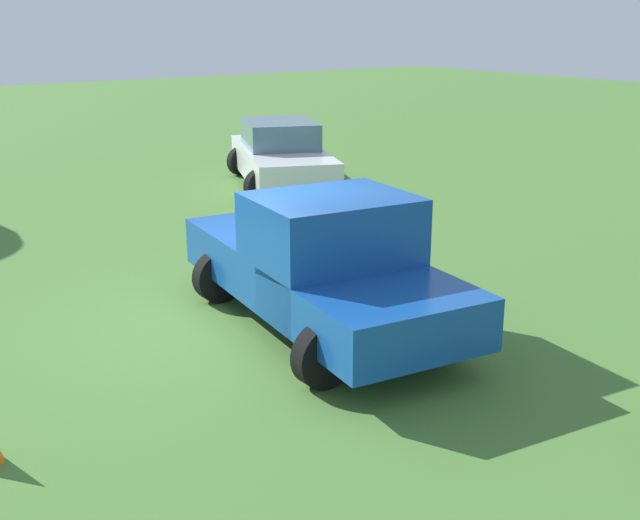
{
  "coord_description": "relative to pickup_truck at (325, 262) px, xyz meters",
  "views": [
    {
      "loc": [
        -4.8,
        -8.48,
        3.82
      ],
      "look_at": [
        0.74,
        -0.82,
        0.9
      ],
      "focal_mm": 44.32,
      "sensor_mm": 36.0,
      "label": 1
    }
  ],
  "objects": [
    {
      "name": "ground_plane",
      "position": [
        -0.72,
        0.94,
        -0.91
      ],
      "size": [
        80.0,
        80.0,
        0.0
      ],
      "primitive_type": "plane",
      "color": "#477533"
    },
    {
      "name": "pickup_truck",
      "position": [
        0.0,
        0.0,
        0.0
      ],
      "size": [
        2.66,
        4.95,
        1.78
      ],
      "rotation": [
        0.0,
        0.0,
        1.44
      ],
      "color": "black",
      "rests_on": "ground_plane"
    },
    {
      "name": "sedan_near",
      "position": [
        4.48,
        7.83,
        -0.2
      ],
      "size": [
        3.47,
        5.01,
        1.5
      ],
      "rotation": [
        0.0,
        0.0,
        4.31
      ],
      "color": "black",
      "rests_on": "ground_plane"
    }
  ]
}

